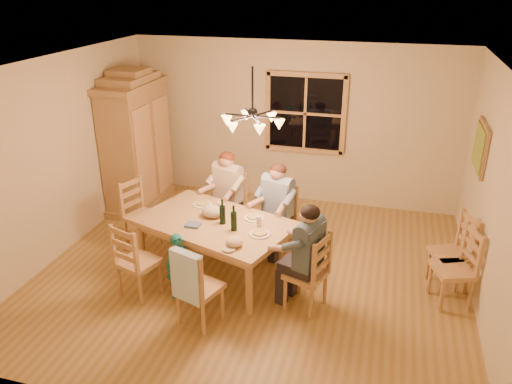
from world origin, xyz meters
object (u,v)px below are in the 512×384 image
(chair_far_left, at_px, (228,217))
(chair_far_right, at_px, (276,232))
(chair_spare_front, at_px, (451,281))
(chair_spare_back, at_px, (448,265))
(armoire, at_px, (137,146))
(child, at_px, (179,266))
(dining_table, at_px, (215,228))
(adult_slate_man, at_px, (307,245))
(chair_near_left, at_px, (139,273))
(chair_end_right, at_px, (306,285))
(chair_near_right, at_px, (200,299))
(wine_bottle_b, at_px, (234,218))
(adult_woman, at_px, (227,184))
(adult_plaid_man, at_px, (277,198))
(chair_end_left, at_px, (143,226))
(chandelier, at_px, (253,120))
(wine_bottle_a, at_px, (222,212))

(chair_far_left, bearing_deg, chair_far_right, -180.00)
(chair_spare_front, height_order, chair_spare_back, same)
(armoire, relative_size, child, 2.71)
(dining_table, relative_size, adult_slate_man, 2.50)
(chair_far_left, xyz_separation_m, chair_near_left, (-0.57, -1.72, 0.00))
(chair_end_right, height_order, chair_spare_front, same)
(chair_near_left, height_order, chair_near_right, same)
(chair_near_left, height_order, chair_end_right, same)
(adult_slate_man, distance_m, child, 1.58)
(chair_near_right, bearing_deg, dining_table, 117.90)
(wine_bottle_b, xyz_separation_m, chair_spare_back, (2.61, 0.64, -0.62))
(adult_woman, xyz_separation_m, wine_bottle_b, (0.48, -1.17, 0.08))
(chair_spare_back, bearing_deg, adult_woman, 56.48)
(dining_table, xyz_separation_m, adult_plaid_man, (0.64, 0.74, 0.18))
(chair_end_left, bearing_deg, adult_woman, 136.74)
(chair_near_right, relative_size, wine_bottle_b, 3.00)
(dining_table, height_order, chair_spare_back, chair_spare_back)
(chandelier, xyz_separation_m, chair_end_right, (0.80, -0.56, -1.77))
(wine_bottle_a, bearing_deg, chair_far_left, 105.40)
(chair_near_left, xyz_separation_m, adult_woman, (0.57, 1.72, 0.54))
(chair_end_left, distance_m, chair_spare_back, 4.18)
(chair_far_left, relative_size, adult_slate_man, 1.13)
(chair_near_right, bearing_deg, adult_woman, 117.90)
(armoire, height_order, child, armoire)
(chair_far_right, distance_m, chair_end_right, 1.32)
(chair_near_left, bearing_deg, chair_spare_front, 31.14)
(dining_table, distance_m, adult_woman, 1.04)
(chair_end_left, relative_size, child, 1.17)
(chair_end_left, bearing_deg, wine_bottle_a, 90.28)
(chair_near_right, distance_m, wine_bottle_b, 1.06)
(child, xyz_separation_m, chair_spare_back, (3.16, 1.10, -0.12))
(dining_table, bearing_deg, adult_woman, 99.59)
(chandelier, height_order, chair_far_right, chandelier)
(chair_far_right, bearing_deg, chair_end_right, 136.64)
(chair_far_left, distance_m, adult_plaid_man, 1.01)
(chandelier, bearing_deg, adult_slate_man, -34.83)
(chair_near_left, relative_size, wine_bottle_a, 3.00)
(armoire, height_order, adult_woman, armoire)
(chair_near_left, relative_size, chair_spare_front, 1.00)
(dining_table, xyz_separation_m, chair_near_left, (-0.74, -0.71, -0.36))
(chair_near_right, xyz_separation_m, chair_spare_front, (2.74, 1.13, 0.00))
(chair_end_left, bearing_deg, chair_end_right, 90.00)
(adult_woman, bearing_deg, chair_far_left, -26.70)
(adult_slate_man, bearing_deg, wine_bottle_b, 93.35)
(armoire, height_order, chair_far_left, armoire)
(chair_near_right, height_order, adult_woman, adult_woman)
(chair_near_left, distance_m, adult_plaid_man, 2.07)
(dining_table, bearing_deg, chair_spare_front, 2.43)
(chair_end_right, relative_size, chair_spare_front, 1.00)
(adult_slate_man, distance_m, wine_bottle_a, 1.21)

